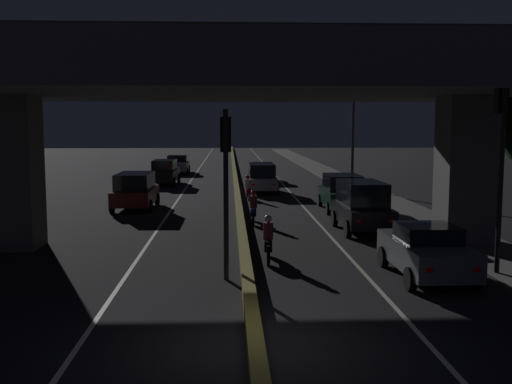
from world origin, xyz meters
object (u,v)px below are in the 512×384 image
traffic_light_left_of_median (226,164)px  motorcycle_blue_filtering_mid (254,209)px  car_black_second (362,205)px  motorcycle_black_filtering_near (268,242)px  car_black_second_oncoming (165,172)px  car_dark_red_fifth (262,172)px  traffic_light_right_of_median (501,139)px  car_dark_green_third (342,192)px  car_silver_fourth (262,178)px  street_lamp (347,124)px  motorcycle_red_filtering_far (248,189)px  car_dark_red_lead_oncoming (135,190)px  car_grey_lead (426,251)px  car_silver_third_oncoming (177,164)px

traffic_light_left_of_median → motorcycle_blue_filtering_mid: traffic_light_left_of_median is taller
car_black_second → motorcycle_black_filtering_near: (-4.10, -5.13, -0.43)m
car_black_second_oncoming → motorcycle_blue_filtering_mid: bearing=19.6°
motorcycle_black_filtering_near → motorcycle_blue_filtering_mid: 7.20m
car_dark_red_fifth → traffic_light_right_of_median: bearing=-168.9°
traffic_light_right_of_median → motorcycle_blue_filtering_mid: (-6.46, 9.32, -3.25)m
traffic_light_left_of_median → car_dark_green_third: size_ratio=1.00×
car_silver_fourth → street_lamp: bearing=-77.8°
car_black_second_oncoming → car_silver_fourth: bearing=52.9°
car_silver_fourth → motorcycle_red_filtering_far: size_ratio=2.05×
motorcycle_blue_filtering_mid → car_black_second_oncoming: bearing=21.3°
car_silver_fourth → car_dark_red_lead_oncoming: size_ratio=0.91×
traffic_light_left_of_median → motorcycle_red_filtering_far: 18.00m
traffic_light_left_of_median → street_lamp: street_lamp is taller
car_grey_lead → car_black_second: bearing=0.8°
car_silver_fourth → car_dark_red_fifth: size_ratio=0.85×
car_black_second → motorcycle_blue_filtering_mid: bearing=63.2°
street_lamp → car_black_second_oncoming: (-12.24, 4.09, -3.41)m
motorcycle_red_filtering_far → car_dark_red_lead_oncoming: bearing=119.3°
traffic_light_right_of_median → car_dark_red_fifth: traffic_light_right_of_median is taller
car_silver_third_oncoming → motorcycle_blue_filtering_mid: car_silver_third_oncoming is taller
motorcycle_blue_filtering_mid → motorcycle_red_filtering_far: motorcycle_blue_filtering_mid is taller
traffic_light_left_of_median → car_dark_red_lead_oncoming: bearing=108.3°
traffic_light_right_of_median → car_silver_fourth: bearing=104.4°
car_dark_red_fifth → street_lamp: bearing=-139.2°
car_dark_red_fifth → motorcycle_red_filtering_far: 11.03m
car_black_second_oncoming → street_lamp: bearing=73.0°
car_black_second → car_silver_fourth: (-3.25, 14.01, -0.10)m
car_black_second → traffic_light_left_of_median: bearing=142.3°
car_dark_red_fifth → car_black_second_oncoming: (-7.06, -2.15, 0.20)m
traffic_light_right_of_median → car_silver_third_oncoming: 38.87m
car_dark_red_lead_oncoming → motorcycle_black_filtering_near: (5.96, -11.98, -0.35)m
motorcycle_blue_filtering_mid → car_silver_fourth: bearing=-1.7°
street_lamp → car_dark_green_third: size_ratio=1.54×
car_grey_lead → motorcycle_blue_filtering_mid: size_ratio=2.21×
traffic_light_right_of_median → car_dark_red_fifth: bearing=99.9°
traffic_light_left_of_median → car_dark_green_third: traffic_light_left_of_median is taller
car_silver_fourth → motorcycle_black_filtering_near: car_silver_fourth is taller
traffic_light_left_of_median → car_black_second: traffic_light_left_of_median is taller
street_lamp → car_grey_lead: (-2.17, -22.58, -3.56)m
motorcycle_red_filtering_far → traffic_light_left_of_median: bearing=173.2°
traffic_light_left_of_median → car_black_second: size_ratio=1.16×
traffic_light_left_of_median → car_grey_lead: (5.56, -0.10, -2.42)m
car_grey_lead → car_dark_red_fifth: size_ratio=0.88×
car_dark_green_third → car_dark_red_fifth: size_ratio=1.01×
car_black_second → car_silver_fourth: car_black_second is taller
traffic_light_right_of_median → motorcycle_red_filtering_far: 19.19m
car_silver_third_oncoming → motorcycle_red_filtering_far: car_silver_third_oncoming is taller
car_dark_red_fifth → car_silver_third_oncoming: size_ratio=0.99×
car_black_second_oncoming → car_silver_third_oncoming: size_ratio=1.00×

